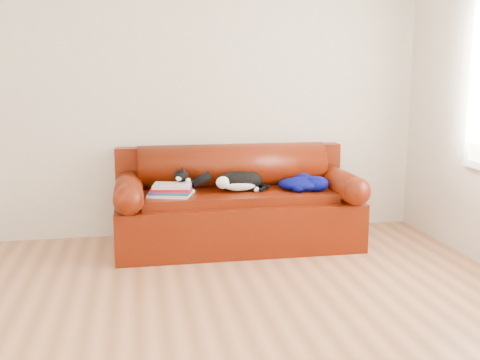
% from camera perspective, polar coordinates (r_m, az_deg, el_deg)
% --- Properties ---
extents(ground, '(4.50, 4.50, 0.00)m').
position_cam_1_polar(ground, '(3.60, -2.45, -13.83)').
color(ground, '#925C3A').
rests_on(ground, ground).
extents(room_shell, '(4.52, 4.02, 2.61)m').
position_cam_1_polar(room_shell, '(3.32, -0.55, 13.70)').
color(room_shell, beige).
rests_on(room_shell, ground).
extents(sofa_base, '(2.10, 0.90, 0.50)m').
position_cam_1_polar(sofa_base, '(4.98, -0.30, -4.01)').
color(sofa_base, '#360702').
rests_on(sofa_base, ground).
extents(sofa_back, '(2.10, 1.01, 0.88)m').
position_cam_1_polar(sofa_back, '(5.14, -0.79, -0.06)').
color(sofa_back, '#360702').
rests_on(sofa_back, ground).
extents(book_stack, '(0.40, 0.35, 0.10)m').
position_cam_1_polar(book_stack, '(4.71, -6.98, -1.03)').
color(book_stack, beige).
rests_on(book_stack, sofa_base).
extents(cat, '(0.62, 0.33, 0.22)m').
position_cam_1_polar(cat, '(4.86, -0.14, -0.18)').
color(cat, black).
rests_on(cat, sofa_base).
extents(blanket, '(0.44, 0.40, 0.14)m').
position_cam_1_polar(blanket, '(4.96, 6.36, -0.32)').
color(blanket, '#020449').
rests_on(blanket, sofa_base).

